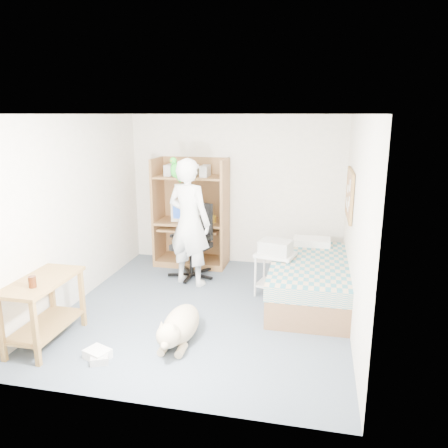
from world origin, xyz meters
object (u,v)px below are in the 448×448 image
(side_desk, at_px, (44,301))
(dog, at_px, (179,326))
(computer_hutch, at_px, (192,217))
(printer_cart, at_px, (275,267))
(bed, at_px, (309,280))
(office_chair, at_px, (194,251))
(person, at_px, (189,222))

(side_desk, distance_m, dog, 1.52)
(computer_hutch, distance_m, printer_cart, 1.90)
(bed, relative_size, side_desk, 2.02)
(computer_hutch, xyz_separation_m, printer_cart, (1.52, -1.06, -0.41))
(side_desk, height_order, dog, side_desk)
(office_chair, height_order, printer_cart, office_chair)
(side_desk, bearing_deg, dog, 12.95)
(person, distance_m, printer_cart, 1.42)
(office_chair, bearing_deg, computer_hutch, 126.50)
(dog, bearing_deg, computer_hutch, 102.73)
(computer_hutch, bearing_deg, person, -76.05)
(side_desk, xyz_separation_m, printer_cart, (2.37, 1.88, -0.08))
(office_chair, xyz_separation_m, printer_cart, (1.33, -0.48, 0.00))
(dog, xyz_separation_m, printer_cart, (0.91, 1.54, 0.22))
(side_desk, height_order, person, person)
(bed, bearing_deg, side_desk, -147.50)
(computer_hutch, xyz_separation_m, bed, (2.00, -1.12, -0.53))
(bed, distance_m, person, 1.91)
(person, bearing_deg, office_chair, -66.11)
(office_chair, relative_size, printer_cart, 1.84)
(dog, distance_m, printer_cart, 1.81)
(bed, height_order, dog, bed)
(office_chair, relative_size, dog, 0.99)
(side_desk, relative_size, dog, 0.86)
(bed, xyz_separation_m, dog, (-1.39, -1.48, -0.10))
(side_desk, bearing_deg, person, 62.50)
(person, relative_size, printer_cart, 3.06)
(side_desk, relative_size, printer_cart, 1.61)
(printer_cart, bearing_deg, side_desk, -127.96)
(computer_hutch, bearing_deg, bed, -29.29)
(person, bearing_deg, computer_hutch, -57.77)
(side_desk, relative_size, person, 0.53)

